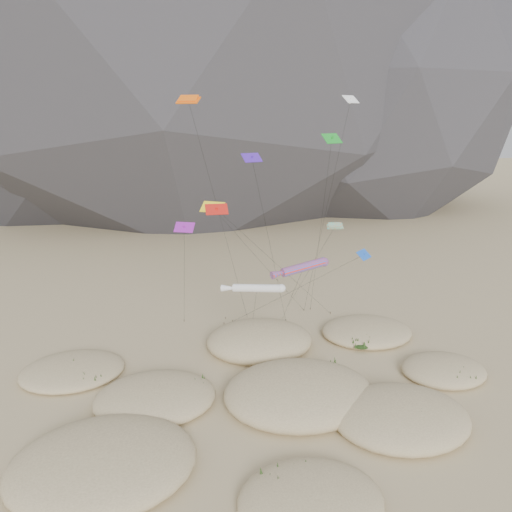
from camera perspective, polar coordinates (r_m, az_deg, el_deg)
The scene contains 9 objects.
ground at distance 51.47m, azimuth 4.39°, elevation -17.40°, with size 500.00×500.00×0.00m, color #CCB789.
dunes at distance 53.17m, azimuth 0.75°, elevation -15.26°, with size 51.30×37.04×3.89m.
dune_grass at distance 53.79m, azimuth 2.52°, elevation -14.72°, with size 44.67×27.92×1.57m.
kite_stakes at distance 72.28m, azimuth 0.82°, elevation -6.94°, with size 21.27×3.42×0.30m.
rainbow_tube_kite at distance 52.54m, azimuth 5.26°, elevation -1.33°, with size 6.86×17.21×13.49m.
white_tube_kite at distance 55.99m, azimuth -0.19°, elevation -3.70°, with size 6.88×12.03×10.16m.
orange_parafoil at distance 57.93m, azimuth -7.65°, elevation 16.94°, with size 9.51×8.93×30.27m.
multi_parafoil at distance 60.09m, azimuth 8.91°, elevation 3.24°, with size 2.25×14.93×15.87m.
delta_kites at distance 55.61m, azimuth 2.27°, elevation 7.98°, with size 23.52×20.79×30.35m.
Camera 1 is at (-13.13, -40.97, 28.26)m, focal length 35.00 mm.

